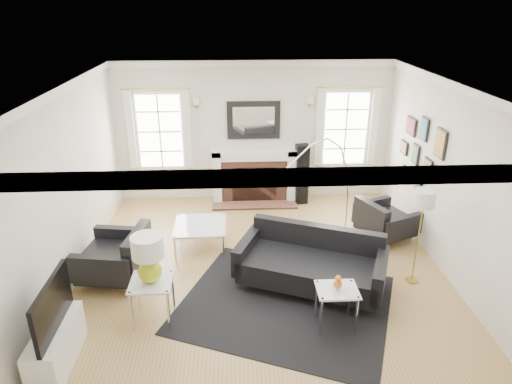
{
  "coord_description": "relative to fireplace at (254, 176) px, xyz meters",
  "views": [
    {
      "loc": [
        -0.4,
        -5.86,
        3.87
      ],
      "look_at": [
        -0.09,
        0.3,
        1.24
      ],
      "focal_mm": 32.0,
      "sensor_mm": 36.0,
      "label": 1
    }
  ],
  "objects": [
    {
      "name": "floor",
      "position": [
        0.0,
        -2.79,
        -0.54
      ],
      "size": [
        6.0,
        6.0,
        0.0
      ],
      "primitive_type": "plane",
      "color": "olive",
      "rests_on": "ground"
    },
    {
      "name": "back_wall",
      "position": [
        0.0,
        0.21,
        0.86
      ],
      "size": [
        5.5,
        0.04,
        2.8
      ],
      "primitive_type": "cube",
      "color": "silver",
      "rests_on": "floor"
    },
    {
      "name": "front_wall",
      "position": [
        0.0,
        -5.79,
        0.86
      ],
      "size": [
        5.5,
        0.04,
        2.8
      ],
      "primitive_type": "cube",
      "color": "silver",
      "rests_on": "floor"
    },
    {
      "name": "left_wall",
      "position": [
        -2.75,
        -2.79,
        0.86
      ],
      "size": [
        0.04,
        6.0,
        2.8
      ],
      "primitive_type": "cube",
      "color": "silver",
      "rests_on": "floor"
    },
    {
      "name": "right_wall",
      "position": [
        2.75,
        -2.79,
        0.86
      ],
      "size": [
        0.04,
        6.0,
        2.8
      ],
      "primitive_type": "cube",
      "color": "silver",
      "rests_on": "floor"
    },
    {
      "name": "ceiling",
      "position": [
        0.0,
        -2.79,
        2.26
      ],
      "size": [
        5.5,
        6.0,
        0.02
      ],
      "primitive_type": "cube",
      "color": "white",
      "rests_on": "back_wall"
    },
    {
      "name": "crown_molding",
      "position": [
        0.0,
        -2.79,
        2.2
      ],
      "size": [
        5.5,
        6.0,
        0.12
      ],
      "primitive_type": "cube",
      "color": "white",
      "rests_on": "back_wall"
    },
    {
      "name": "fireplace",
      "position": [
        0.0,
        0.0,
        0.0
      ],
      "size": [
        1.7,
        0.69,
        1.11
      ],
      "color": "white",
      "rests_on": "floor"
    },
    {
      "name": "mantel_mirror",
      "position": [
        0.0,
        0.16,
        1.11
      ],
      "size": [
        1.05,
        0.07,
        0.75
      ],
      "color": "black",
      "rests_on": "back_wall"
    },
    {
      "name": "window_left",
      "position": [
        -1.85,
        0.16,
        0.92
      ],
      "size": [
        1.24,
        0.15,
        1.62
      ],
      "color": "white",
      "rests_on": "back_wall"
    },
    {
      "name": "window_right",
      "position": [
        1.85,
        0.16,
        0.92
      ],
      "size": [
        1.24,
        0.15,
        1.62
      ],
      "color": "white",
      "rests_on": "back_wall"
    },
    {
      "name": "gallery_wall",
      "position": [
        2.72,
        -1.5,
        0.99
      ],
      "size": [
        0.04,
        1.73,
        1.29
      ],
      "color": "black",
      "rests_on": "right_wall"
    },
    {
      "name": "tv_unit",
      "position": [
        -2.44,
        -4.49,
        -0.21
      ],
      "size": [
        0.35,
        1.0,
        1.09
      ],
      "color": "white",
      "rests_on": "floor"
    },
    {
      "name": "area_rug",
      "position": [
        0.26,
        -3.52,
        -0.54
      ],
      "size": [
        3.39,
        3.14,
        0.01
      ],
      "primitive_type": "cube",
      "rotation": [
        0.0,
        0.0,
        -0.38
      ],
      "color": "black",
      "rests_on": "floor"
    },
    {
      "name": "sofa",
      "position": [
        0.68,
        -3.08,
        -0.18
      ],
      "size": [
        2.26,
        1.65,
        0.67
      ],
      "color": "black",
      "rests_on": "floor"
    },
    {
      "name": "armchair_left",
      "position": [
        -2.13,
        -2.8,
        -0.17
      ],
      "size": [
        1.03,
        1.12,
        0.67
      ],
      "color": "black",
      "rests_on": "floor"
    },
    {
      "name": "armchair_right",
      "position": [
        2.14,
        -1.76,
        -0.21
      ],
      "size": [
        1.08,
        1.13,
        0.6
      ],
      "color": "black",
      "rests_on": "floor"
    },
    {
      "name": "coffee_table",
      "position": [
        -0.99,
        -1.82,
        -0.19
      ],
      "size": [
        0.86,
        0.86,
        0.38
      ],
      "color": "silver",
      "rests_on": "floor"
    },
    {
      "name": "side_table_left",
      "position": [
        -1.48,
        -3.75,
        -0.07
      ],
      "size": [
        0.53,
        0.53,
        0.58
      ],
      "color": "silver",
      "rests_on": "floor"
    },
    {
      "name": "nesting_table",
      "position": [
        0.84,
        -4.01,
        -0.1
      ],
      "size": [
        0.51,
        0.43,
        0.56
      ],
      "color": "silver",
      "rests_on": "floor"
    },
    {
      "name": "gourd_lamp",
      "position": [
        -1.48,
        -3.75,
        0.41
      ],
      "size": [
        0.4,
        0.4,
        0.64
      ],
      "color": "#BCC919",
      "rests_on": "side_table_left"
    },
    {
      "name": "orange_vase",
      "position": [
        0.84,
        -4.01,
        0.12
      ],
      "size": [
        0.11,
        0.11,
        0.18
      ],
      "color": "orange",
      "rests_on": "nesting_table"
    },
    {
      "name": "arc_floor_lamp",
      "position": [
        0.88,
        -2.31,
        0.56
      ],
      "size": [
        1.45,
        1.34,
        2.05
      ],
      "color": "silver",
      "rests_on": "floor"
    },
    {
      "name": "stick_floor_lamp",
      "position": [
        2.2,
        -3.06,
        0.72
      ],
      "size": [
        0.3,
        0.3,
        1.46
      ],
      "color": "#AC973B",
      "rests_on": "floor"
    },
    {
      "name": "speaker_tower",
      "position": [
        0.95,
        -0.14,
        0.07
      ],
      "size": [
        0.27,
        0.27,
        1.22
      ],
      "primitive_type": "cube",
      "rotation": [
        0.0,
        0.0,
        0.12
      ],
      "color": "black",
      "rests_on": "floor"
    }
  ]
}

